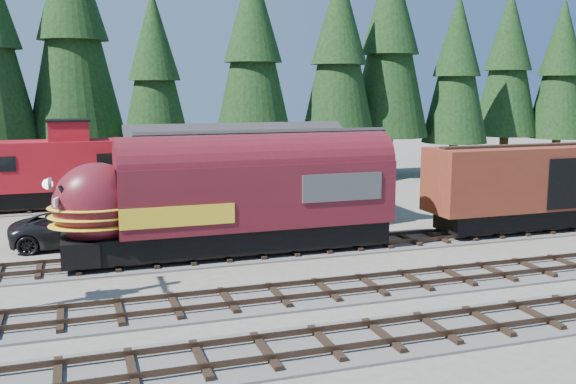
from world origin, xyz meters
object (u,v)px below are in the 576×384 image
object	(u,v)px
depot	(250,169)
caboose	(55,169)
boxcar	(545,183)
locomotive	(223,204)
pickup_truck_a	(77,229)

from	to	relation	value
depot	caboose	distance (m)	12.59
depot	boxcar	xyz separation A→B (m)	(13.83, -6.50, -0.50)
locomotive	pickup_truck_a	distance (m)	7.47
caboose	pickup_truck_a	size ratio (longest dim) A/B	1.63
pickup_truck_a	locomotive	bearing A→B (deg)	-122.61
locomotive	pickup_truck_a	xyz separation A→B (m)	(-6.03, 4.14, -1.55)
caboose	pickup_truck_a	world-z (taller)	caboose
pickup_truck_a	boxcar	bearing A→B (deg)	-98.41
locomotive	boxcar	size ratio (longest dim) A/B	1.14
boxcar	depot	bearing A→B (deg)	154.82
boxcar	pickup_truck_a	world-z (taller)	boxcar
caboose	boxcar	bearing A→B (deg)	-30.34
boxcar	pickup_truck_a	size ratio (longest dim) A/B	2.20
depot	locomotive	size ratio (longest dim) A/B	0.87
locomotive	boxcar	xyz separation A→B (m)	(16.80, 0.00, 0.09)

